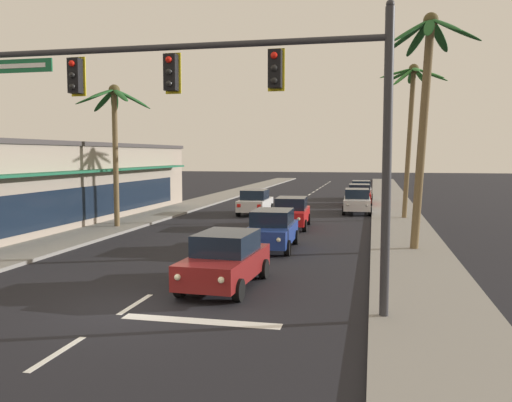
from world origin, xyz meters
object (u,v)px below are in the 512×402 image
Objects in this scene: palm_right_second at (426,85)px; sedan_parked_nearest_kerb at (357,201)px; sedan_third_in_queue at (272,229)px; sedan_parked_mid_kerb at (359,195)px; storefront_strip_left at (46,183)px; sedan_fifth_in_queue at (291,212)px; palm_left_second at (115,120)px; traffic_signal_mast at (242,98)px; sedan_lead_at_stop_bar at (225,259)px; sedan_oncoming_far at (255,202)px; palm_right_third at (412,103)px; sedan_parked_far_kerb at (361,190)px.

sedan_parked_nearest_kerb is at bearing 102.02° from palm_right_second.
sedan_third_in_queue is at bearing -101.79° from sedan_parked_nearest_kerb.
sedan_parked_mid_kerb is (0.01, 5.88, 0.00)m from sedan_parked_nearest_kerb.
sedan_parked_nearest_kerb is 0.16× the size of storefront_strip_left.
sedan_fifth_in_queue is at bearing 91.67° from sedan_third_in_queue.
sedan_third_in_queue is at bearing -174.28° from palm_right_second.
palm_left_second is at bearing 166.54° from palm_right_second.
traffic_signal_mast is 5.33m from sedan_lead_at_stop_bar.
sedan_third_in_queue is 6.81m from sedan_fifth_in_queue.
sedan_fifth_in_queue is 8.91m from sedan_parked_nearest_kerb.
sedan_oncoming_far is 7.08m from sedan_parked_nearest_kerb.
palm_right_third is at bearing 16.72° from storefront_strip_left.
storefront_strip_left is (-17.67, -15.42, 1.53)m from sedan_parked_mid_kerb.
sedan_third_in_queue is 1.00× the size of sedan_parked_mid_kerb.
sedan_parked_far_kerb is 0.16× the size of storefront_strip_left.
sedan_parked_mid_kerb is at bearing 89.90° from sedan_parked_nearest_kerb.
palm_left_second is at bearing -154.89° from palm_right_third.
sedan_lead_at_stop_bar is 13.61m from sedan_fifth_in_queue.
palm_right_second is (3.07, -14.44, 5.99)m from sedan_parked_nearest_kerb.
storefront_strip_left reaches higher than sedan_parked_mid_kerb.
traffic_signal_mast is at bearing -43.64° from storefront_strip_left.
palm_right_third reaches higher than sedan_parked_mid_kerb.
sedan_third_in_queue is at bearing -88.33° from sedan_fifth_in_queue.
sedan_oncoming_far is at bearing 119.24° from sedan_fifth_in_queue.
sedan_parked_far_kerb is at bearing 50.14° from storefront_strip_left.
palm_right_second is (3.04, -26.09, 5.99)m from sedan_parked_far_kerb.
traffic_signal_mast is at bearing -104.53° from palm_right_third.
storefront_strip_left is at bearing 166.71° from palm_right_second.
sedan_parked_nearest_kerb is 7.84m from palm_right_third.
sedan_lead_at_stop_bar is 1.01× the size of sedan_oncoming_far.
palm_right_third is at bearing -70.39° from sedan_parked_mid_kerb.
sedan_third_in_queue is at bearing -96.79° from sedan_parked_far_kerb.
sedan_lead_at_stop_bar is at bearing -95.71° from sedan_parked_far_kerb.
storefront_strip_left is at bearing -146.30° from sedan_oncoming_far.
sedan_lead_at_stop_bar is at bearing -130.71° from palm_right_second.
sedan_parked_far_kerb is 26.95m from palm_right_second.
traffic_signal_mast is 1.40× the size of palm_left_second.
sedan_lead_at_stop_bar is 1.00× the size of sedan_fifth_in_queue.
palm_right_second reaches higher than traffic_signal_mast.
palm_right_third is (3.23, -14.91, 6.34)m from sedan_parked_far_kerb.
palm_left_second is at bearing 127.41° from traffic_signal_mast.
traffic_signal_mast is 2.44× the size of sedan_third_in_queue.
palm_left_second is at bearing -165.29° from sedan_fifth_in_queue.
sedan_parked_far_kerb is at bearing 60.52° from palm_left_second.
traffic_signal_mast is 1.15× the size of palm_right_third.
sedan_third_in_queue is 26.91m from sedan_parked_far_kerb.
palm_right_second reaches higher than storefront_strip_left.
sedan_oncoming_far is (-4.52, 22.06, -4.61)m from traffic_signal_mast.
sedan_fifth_in_queue is at bearing -60.76° from sedan_oncoming_far.
traffic_signal_mast reaches higher than sedan_parked_mid_kerb.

